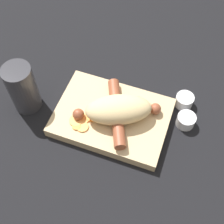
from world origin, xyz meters
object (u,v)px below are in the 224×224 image
bread_roll (118,111)px  condiment_cup_far (184,101)px  food_tray (112,117)px  condiment_cup_near (186,121)px  drink_glass (23,88)px  sausage (117,112)px

bread_roll → condiment_cup_far: 0.18m
food_tray → bread_roll: size_ratio=1.57×
condiment_cup_near → drink_glass: size_ratio=0.33×
food_tray → bread_roll: 0.04m
condiment_cup_near → drink_glass: 0.39m
bread_roll → condiment_cup_near: (0.15, 0.05, -0.04)m
sausage → condiment_cup_far: 0.17m
bread_roll → condiment_cup_far: size_ratio=3.85×
food_tray → bread_roll: (0.02, -0.00, 0.04)m
sausage → drink_glass: size_ratio=1.44×
sausage → condiment_cup_near: size_ratio=4.32×
bread_roll → sausage: size_ratio=0.89×
bread_roll → condiment_cup_far: bread_roll is taller
bread_roll → sausage: 0.02m
food_tray → bread_roll: bearing=-14.0°
drink_glass → condiment_cup_near: bearing=11.4°
bread_roll → sausage: (-0.00, 0.01, -0.02)m
condiment_cup_far → drink_glass: 0.39m
bread_roll → condiment_cup_near: 0.17m
condiment_cup_near → sausage: bearing=-163.3°
condiment_cup_far → food_tray: bearing=-145.5°
bread_roll → drink_glass: drink_glass is taller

